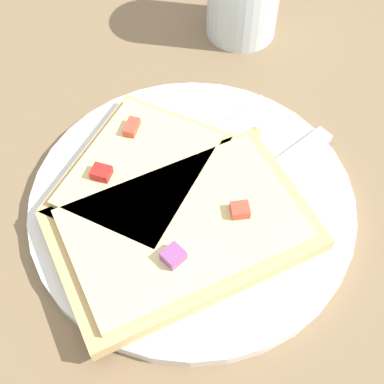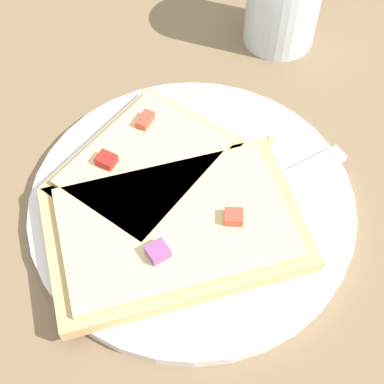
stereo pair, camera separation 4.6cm
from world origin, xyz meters
name	(u,v)px [view 1 (the left image)]	position (x,y,z in m)	size (l,w,h in m)	color
ground_plane	(192,206)	(0.00, 0.00, 0.00)	(4.00, 4.00, 0.00)	#7F6647
plate	(192,202)	(0.00, 0.00, 0.01)	(0.28, 0.28, 0.01)	white
fork	(174,166)	(0.02, -0.03, 0.01)	(0.14, 0.19, 0.01)	#B7B7BC
knife	(264,180)	(-0.06, -0.03, 0.01)	(0.13, 0.17, 0.01)	#B7B7BC
pizza_slice_main	(177,228)	(0.00, 0.04, 0.02)	(0.24, 0.23, 0.03)	tan
pizza_slice_corner	(140,173)	(0.05, -0.01, 0.02)	(0.15, 0.17, 0.03)	tan
crumb_scatter	(205,186)	(-0.01, -0.01, 0.02)	(0.07, 0.14, 0.01)	tan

